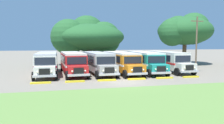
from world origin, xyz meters
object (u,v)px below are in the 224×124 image
(utility_pole, at_px, (196,43))
(parked_bus_slot_4, at_px, (144,61))
(broad_shade_tree, at_px, (88,36))
(parked_bus_slot_0, at_px, (47,62))
(parked_bus_slot_5, at_px, (166,60))
(parked_bus_slot_1, at_px, (73,62))
(parked_bus_slot_2, at_px, (98,61))
(parked_bus_slot_3, at_px, (121,61))
(secondary_tree, at_px, (184,30))

(utility_pole, bearing_deg, parked_bus_slot_4, 152.72)
(broad_shade_tree, bearing_deg, parked_bus_slot_0, -117.82)
(parked_bus_slot_5, distance_m, utility_pole, 5.00)
(utility_pole, bearing_deg, parked_bus_slot_0, 169.23)
(parked_bus_slot_1, bearing_deg, parked_bus_slot_2, 81.27)
(parked_bus_slot_2, relative_size, utility_pole, 1.45)
(parked_bus_slot_2, distance_m, parked_bus_slot_4, 6.71)
(parked_bus_slot_0, distance_m, parked_bus_slot_3, 9.82)
(parked_bus_slot_1, relative_size, parked_bus_slot_2, 1.00)
(parked_bus_slot_3, xyz_separation_m, broad_shade_tree, (-2.78, 13.95, 3.83))
(parked_bus_slot_4, bearing_deg, parked_bus_slot_2, -89.24)
(broad_shade_tree, xyz_separation_m, utility_pole, (12.37, -16.99, -1.38))
(secondary_tree, bearing_deg, parked_bus_slot_0, -161.34)
(parked_bus_slot_2, relative_size, parked_bus_slot_3, 1.00)
(parked_bus_slot_5, xyz_separation_m, utility_pole, (2.62, -3.49, 2.45))
(parked_bus_slot_5, bearing_deg, parked_bus_slot_1, -92.81)
(parked_bus_slot_0, distance_m, secondary_tree, 26.95)
(parked_bus_slot_3, height_order, secondary_tree, secondary_tree)
(parked_bus_slot_5, distance_m, broad_shade_tree, 17.08)
(parked_bus_slot_5, relative_size, utility_pole, 1.44)
(parked_bus_slot_1, bearing_deg, parked_bus_slot_5, 85.72)
(parked_bus_slot_0, relative_size, secondary_tree, 0.96)
(parked_bus_slot_4, distance_m, secondary_tree, 15.66)
(secondary_tree, bearing_deg, broad_shade_tree, 165.04)
(secondary_tree, height_order, utility_pole, secondary_tree)
(parked_bus_slot_3, relative_size, parked_bus_slot_5, 1.00)
(parked_bus_slot_1, relative_size, parked_bus_slot_5, 1.00)
(parked_bus_slot_2, height_order, broad_shade_tree, broad_shade_tree)
(parked_bus_slot_5, height_order, broad_shade_tree, broad_shade_tree)
(parked_bus_slot_4, bearing_deg, broad_shade_tree, -153.39)
(parked_bus_slot_3, bearing_deg, broad_shade_tree, -172.33)
(parked_bus_slot_5, bearing_deg, parked_bus_slot_2, -91.35)
(parked_bus_slot_2, height_order, parked_bus_slot_5, same)
(parked_bus_slot_2, distance_m, parked_bus_slot_5, 10.17)
(parked_bus_slot_1, xyz_separation_m, broad_shade_tree, (3.74, 13.41, 3.83))
(parked_bus_slot_2, bearing_deg, secondary_tree, 111.75)
(parked_bus_slot_0, xyz_separation_m, utility_pole, (19.39, -3.69, 2.45))
(parked_bus_slot_2, xyz_separation_m, parked_bus_slot_4, (6.71, -0.17, 0.00))
(parked_bus_slot_4, height_order, parked_bus_slot_5, same)
(parked_bus_slot_5, bearing_deg, parked_bus_slot_4, -86.52)
(parked_bus_slot_1, bearing_deg, parked_bus_slot_0, -95.68)
(parked_bus_slot_4, xyz_separation_m, parked_bus_slot_5, (3.46, 0.36, 0.00))
(parked_bus_slot_2, distance_m, secondary_tree, 21.10)
(parked_bus_slot_1, relative_size, parked_bus_slot_3, 1.00)
(parked_bus_slot_4, relative_size, secondary_tree, 0.96)
(broad_shade_tree, bearing_deg, parked_bus_slot_4, -65.58)
(parked_bus_slot_4, distance_m, parked_bus_slot_5, 3.47)
(parked_bus_slot_4, height_order, broad_shade_tree, broad_shade_tree)
(parked_bus_slot_1, bearing_deg, secondary_tree, 107.58)
(parked_bus_slot_3, distance_m, broad_shade_tree, 14.73)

